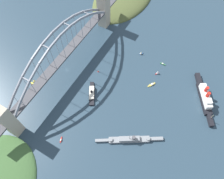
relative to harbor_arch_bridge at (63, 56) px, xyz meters
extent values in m
plane|color=#283D4C|center=(0.00, 0.00, -32.34)|extent=(1400.00, 1400.00, 0.00)
cube|color=#ADA38E|center=(-110.69, 0.00, -2.51)|extent=(15.02, 16.24, 59.66)
cube|color=#ADA38E|center=(110.69, 0.00, -2.51)|extent=(15.02, 16.24, 59.66)
cube|color=#47474C|center=(0.00, 0.00, -0.88)|extent=(206.36, 12.71, 2.40)
cube|color=#47474C|center=(-130.20, 0.00, -0.88)|extent=(24.00, 12.71, 2.40)
cube|color=gray|center=(-96.24, -5.72, 7.04)|extent=(23.29, 1.80, 18.41)
cube|color=gray|center=(-74.85, -5.72, 21.11)|extent=(22.98, 1.80, 15.09)
cube|color=gray|center=(-53.47, -5.72, 31.67)|extent=(22.60, 1.80, 11.76)
cube|color=gray|center=(-32.08, -5.72, 38.71)|extent=(22.15, 1.80, 8.39)
cube|color=gray|center=(-10.69, -5.72, 42.23)|extent=(21.65, 1.80, 4.95)
cube|color=gray|center=(10.69, -5.72, 42.23)|extent=(21.65, 1.80, 4.95)
cube|color=gray|center=(32.08, -5.72, 38.71)|extent=(22.15, 1.80, 8.39)
cube|color=gray|center=(53.47, -5.72, 31.67)|extent=(22.60, 1.80, 11.76)
cube|color=gray|center=(74.85, -5.72, 21.11)|extent=(22.98, 1.80, 15.09)
cube|color=gray|center=(96.24, -5.72, 7.04)|extent=(23.29, 1.80, 18.41)
cube|color=gray|center=(-96.24, 5.72, 7.04)|extent=(23.29, 1.80, 18.41)
cube|color=gray|center=(-74.85, 5.72, 21.11)|extent=(22.98, 1.80, 15.09)
cube|color=gray|center=(-53.47, 5.72, 31.67)|extent=(22.60, 1.80, 11.76)
cube|color=gray|center=(-32.08, 5.72, 38.71)|extent=(22.15, 1.80, 8.39)
cube|color=gray|center=(-10.69, 5.72, 42.23)|extent=(21.65, 1.80, 4.95)
cube|color=gray|center=(10.69, 5.72, 42.23)|extent=(21.65, 1.80, 4.95)
cube|color=gray|center=(32.08, 5.72, 38.71)|extent=(22.15, 1.80, 8.39)
cube|color=gray|center=(53.47, 5.72, 31.67)|extent=(22.60, 1.80, 11.76)
cube|color=gray|center=(74.85, 5.72, 21.11)|extent=(22.98, 1.80, 15.09)
cube|color=gray|center=(96.24, 5.72, 7.04)|extent=(23.29, 1.80, 18.41)
cube|color=gray|center=(-106.93, 0.00, -0.88)|extent=(1.40, 11.43, 1.40)
cube|color=gray|center=(-64.16, 0.00, 27.27)|extent=(1.40, 11.43, 1.40)
cube|color=gray|center=(-21.39, 0.00, 41.35)|extent=(1.40, 11.43, 1.40)
cube|color=gray|center=(21.39, 0.00, 41.35)|extent=(1.40, 11.43, 1.40)
cube|color=gray|center=(64.16, 0.00, 27.27)|extent=(1.40, 11.43, 1.40)
cube|color=gray|center=(106.93, 0.00, -0.88)|extent=(1.40, 11.43, 1.40)
cylinder|color=gray|center=(-85.55, -5.72, 7.64)|extent=(0.56, 0.56, 14.64)
cylinder|color=gray|center=(-85.55, 5.72, 7.64)|extent=(0.56, 0.56, 14.64)
cylinder|color=gray|center=(-64.16, -5.72, 13.79)|extent=(0.56, 0.56, 26.95)
cylinder|color=gray|center=(-64.16, 5.72, 13.79)|extent=(0.56, 0.56, 26.95)
cylinder|color=gray|center=(-42.77, -5.72, 18.19)|extent=(0.56, 0.56, 35.75)
cylinder|color=gray|center=(-42.77, 5.72, 18.19)|extent=(0.56, 0.56, 35.75)
cylinder|color=gray|center=(-21.39, -5.72, 20.83)|extent=(0.56, 0.56, 41.03)
cylinder|color=gray|center=(-21.39, 5.72, 20.83)|extent=(0.56, 0.56, 41.03)
cylinder|color=gray|center=(0.00, -5.72, 21.71)|extent=(0.56, 0.56, 42.79)
cylinder|color=gray|center=(0.00, 5.72, 21.71)|extent=(0.56, 0.56, 42.79)
cylinder|color=gray|center=(21.39, -5.72, 20.83)|extent=(0.56, 0.56, 41.03)
cylinder|color=gray|center=(21.39, 5.72, 20.83)|extent=(0.56, 0.56, 41.03)
cylinder|color=gray|center=(42.77, -5.72, 18.19)|extent=(0.56, 0.56, 35.75)
cylinder|color=gray|center=(42.77, 5.72, 18.19)|extent=(0.56, 0.56, 35.75)
cylinder|color=gray|center=(64.16, -5.72, 13.79)|extent=(0.56, 0.56, 26.95)
cylinder|color=gray|center=(64.16, 5.72, 13.79)|extent=(0.56, 0.56, 26.95)
cylinder|color=gray|center=(85.55, -5.72, 7.64)|extent=(0.56, 0.56, 14.64)
cylinder|color=gray|center=(85.55, 5.72, 7.64)|extent=(0.56, 0.56, 14.64)
cube|color=black|center=(-54.26, 196.34, -29.48)|extent=(47.26, 35.03, 5.72)
cube|color=black|center=(-26.29, 214.13, -29.48)|extent=(16.90, 13.49, 5.72)
cube|color=black|center=(-82.22, 178.56, -29.48)|extent=(17.49, 14.41, 5.72)
cube|color=white|center=(-54.26, 196.34, -22.88)|extent=(35.98, 27.11, 7.48)
cube|color=white|center=(-45.61, 201.85, -17.54)|extent=(10.90, 10.67, 3.20)
cylinder|color=red|center=(-52.69, 197.34, -14.97)|extent=(4.45, 4.45, 8.34)
cylinder|color=red|center=(-59.76, 192.84, -14.97)|extent=(4.45, 4.45, 8.34)
cylinder|color=tan|center=(-28.04, 213.02, -21.62)|extent=(0.50, 0.50, 10.00)
cube|color=gray|center=(49.82, 133.12, -30.61)|extent=(33.91, 48.06, 3.46)
cube|color=gray|center=(68.02, 103.82, -30.61)|extent=(12.07, 16.50, 3.46)
cube|color=gray|center=(31.63, 162.43, -30.61)|extent=(12.67, 16.87, 3.46)
cube|color=gray|center=(49.82, 133.12, -27.04)|extent=(18.94, 25.26, 3.68)
cylinder|color=gray|center=(62.33, 112.98, -27.78)|extent=(5.45, 5.45, 2.20)
cylinder|color=gray|center=(37.32, 153.27, -27.78)|extent=(5.45, 5.45, 2.20)
cylinder|color=gray|center=(49.82, 133.12, -20.20)|extent=(0.60, 0.60, 10.00)
cylinder|color=#4C4C51|center=(47.09, 137.52, -23.00)|extent=(4.28, 4.28, 4.40)
cube|color=black|center=(16.70, 55.81, -31.15)|extent=(23.31, 18.59, 2.39)
cube|color=black|center=(3.94, 47.93, -31.15)|extent=(9.31, 8.68, 2.39)
cube|color=black|center=(29.45, 63.69, -31.15)|extent=(9.89, 9.63, 2.39)
cube|color=beige|center=(16.70, 55.81, -28.45)|extent=(21.09, 16.59, 3.01)
cylinder|color=black|center=(16.70, 55.81, -25.74)|extent=(3.19, 3.19, 2.40)
cylinder|color=#B7B7B2|center=(45.11, -25.85, -31.89)|extent=(6.39, 1.10, 0.90)
cylinder|color=#B7B7B2|center=(45.21, -29.25, -31.89)|extent=(6.39, 1.10, 0.90)
cylinder|color=maroon|center=(45.11, -25.85, -30.79)|extent=(0.14, 0.14, 1.29)
cylinder|color=maroon|center=(45.21, -29.25, -30.79)|extent=(0.14, 0.14, 1.29)
ellipsoid|color=gold|center=(45.16, -27.55, -29.55)|extent=(8.33, 1.46, 1.20)
cylinder|color=maroon|center=(48.89, -27.43, -29.55)|extent=(0.84, 1.17, 1.14)
cube|color=gold|center=(46.20, -27.51, -29.04)|extent=(2.01, 9.81, 0.20)
cube|color=gold|center=(41.51, -27.66, -29.43)|extent=(1.22, 3.74, 0.12)
cube|color=maroon|center=(41.51, -27.66, -28.20)|extent=(1.10, 0.15, 1.50)
cube|color=#2D6B3D|center=(-82.29, 122.63, -31.78)|extent=(2.25, 5.39, 1.12)
cube|color=#2D6B3D|center=(-82.28, 126.22, -31.78)|extent=(1.23, 1.80, 1.12)
cube|color=#2D6B3D|center=(-82.30, 119.04, -31.78)|extent=(1.48, 1.80, 1.12)
cube|color=beige|center=(-82.29, 121.95, -30.72)|extent=(1.80, 2.70, 0.99)
cube|color=#234C8C|center=(-84.01, 84.84, -31.84)|extent=(3.99, 3.71, 0.99)
cube|color=#234C8C|center=(-85.96, 86.45, -31.84)|extent=(1.46, 1.39, 0.99)
cube|color=#234C8C|center=(-82.06, 83.22, -31.84)|extent=(1.55, 1.50, 0.99)
cylinder|color=tan|center=(-84.25, 85.04, -28.62)|extent=(0.16, 0.16, 5.46)
cone|color=silver|center=(-83.40, 84.33, -28.89)|extent=(4.90, 4.90, 4.37)
cube|color=gold|center=(-39.56, 123.09, -31.80)|extent=(8.34, 6.74, 1.07)
cube|color=gold|center=(-35.09, 120.44, -31.80)|extent=(3.14, 2.85, 1.07)
cube|color=gold|center=(-44.03, 125.75, -31.80)|extent=(3.32, 3.15, 1.07)
cube|color=beige|center=(-40.40, 123.59, -30.73)|extent=(4.66, 4.20, 1.09)
cube|color=#B2231E|center=(92.88, 57.72, -31.89)|extent=(5.21, 3.51, 0.90)
cube|color=#B2231E|center=(89.86, 56.50, -31.89)|extent=(1.88, 1.54, 0.90)
cube|color=#B2231E|center=(95.90, 58.94, -31.89)|extent=(1.96, 1.72, 0.90)
cube|color=beige|center=(93.45, 57.95, -30.94)|extent=(2.81, 2.26, 1.00)
cube|color=#B2231E|center=(-61.60, 122.01, -31.91)|extent=(4.01, 3.49, 0.86)
cube|color=#B2231E|center=(-59.54, 120.55, -31.91)|extent=(1.44, 1.31, 0.86)
cube|color=#B2231E|center=(-63.66, 123.46, -31.91)|extent=(1.53, 1.43, 0.86)
cylinder|color=tan|center=(-61.34, 121.82, -28.16)|extent=(0.16, 0.16, 6.64)
cone|color=white|center=(-62.25, 122.46, -28.49)|extent=(4.84, 4.84, 5.32)
cone|color=red|center=(-20.55, 43.46, -31.24)|extent=(2.20, 2.20, 2.20)
sphere|color=#F2E566|center=(-20.55, 43.46, -29.84)|extent=(0.50, 0.50, 0.50)
camera|label=1|loc=(135.73, 157.51, 246.01)|focal=35.77mm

